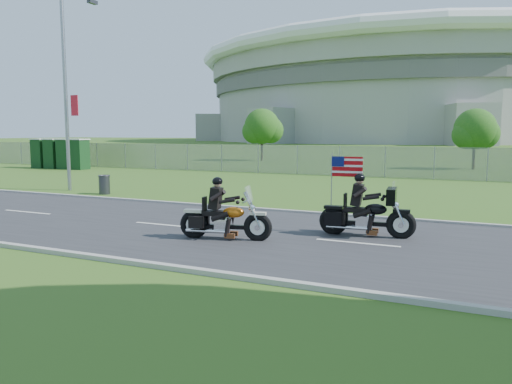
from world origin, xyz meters
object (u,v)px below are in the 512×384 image
at_px(streetlight, 68,76).
at_px(trash_can, 104,185).
at_px(motorcycle_lead, 224,220).
at_px(porta_toilet_d, 41,154).
at_px(motorcycle_follow, 366,216).
at_px(porta_toilet_a, 80,155).
at_px(porta_toilet_c, 53,154).
at_px(porta_toilet_b, 66,154).

distance_m(streetlight, trash_can, 5.89).
xyz_separation_m(streetlight, motorcycle_lead, (12.59, -7.23, -5.09)).
relative_size(porta_toilet_d, motorcycle_lead, 0.90).
bearing_deg(motorcycle_follow, motorcycle_lead, -155.41).
bearing_deg(trash_can, motorcycle_follow, -18.71).
bearing_deg(motorcycle_follow, porta_toilet_a, 142.29).
bearing_deg(porta_toilet_c, porta_toilet_d, 180.00).
distance_m(motorcycle_lead, motorcycle_follow, 3.94).
xyz_separation_m(motorcycle_lead, motorcycle_follow, (3.39, 2.01, 0.06)).
relative_size(motorcycle_follow, trash_can, 3.03).
bearing_deg(trash_can, porta_toilet_d, 145.76).
xyz_separation_m(porta_toilet_b, porta_toilet_c, (-1.40, 0.00, 0.00)).
height_order(porta_toilet_c, porta_toilet_d, same).
relative_size(streetlight, motorcycle_lead, 3.93).
distance_m(porta_toilet_d, motorcycle_follow, 34.18).
distance_m(porta_toilet_b, trash_can, 18.19).
bearing_deg(motorcycle_lead, porta_toilet_a, 128.84).
xyz_separation_m(porta_toilet_c, motorcycle_lead, (25.41, -18.01, -0.60)).
xyz_separation_m(streetlight, porta_toilet_c, (-12.82, 10.78, -4.49)).
xyz_separation_m(porta_toilet_c, trash_can, (15.48, -11.49, -0.71)).
bearing_deg(porta_toilet_a, porta_toilet_c, 180.00).
distance_m(streetlight, motorcycle_lead, 15.39).
bearing_deg(streetlight, motorcycle_follow, -18.09).
relative_size(streetlight, porta_toilet_d, 4.35).
relative_size(motorcycle_lead, motorcycle_follow, 0.96).
bearing_deg(trash_can, streetlight, 165.07).
distance_m(porta_toilet_a, porta_toilet_d, 4.20).
distance_m(porta_toilet_b, porta_toilet_c, 1.40).
bearing_deg(porta_toilet_d, porta_toilet_a, 0.00).
distance_m(streetlight, porta_toilet_b, 16.33).
bearing_deg(motorcycle_follow, porta_toilet_b, 143.62).
xyz_separation_m(porta_toilet_d, motorcycle_follow, (30.20, -16.00, -0.54)).
distance_m(porta_toilet_a, porta_toilet_c, 2.80).
xyz_separation_m(motorcycle_lead, trash_can, (-9.93, 6.52, -0.11)).
xyz_separation_m(streetlight, motorcycle_follow, (15.98, -5.22, -5.03)).
bearing_deg(porta_toilet_d, streetlight, -37.17).
xyz_separation_m(porta_toilet_c, porta_toilet_d, (-1.40, 0.00, 0.00)).
xyz_separation_m(streetlight, porta_toilet_a, (-10.02, 10.78, -4.49)).
bearing_deg(porta_toilet_a, porta_toilet_d, 180.00).
bearing_deg(porta_toilet_c, streetlight, -40.06).
height_order(streetlight, motorcycle_lead, streetlight).
relative_size(streetlight, trash_can, 11.43).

